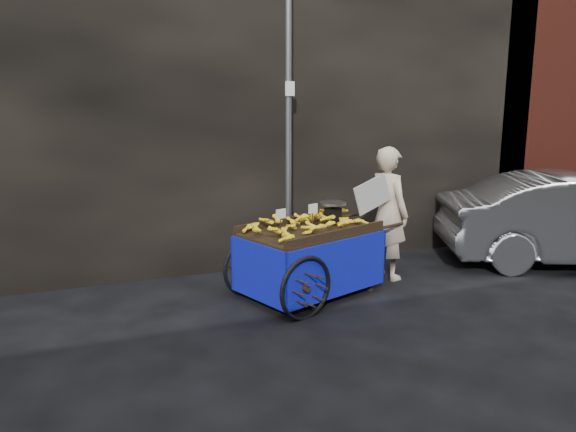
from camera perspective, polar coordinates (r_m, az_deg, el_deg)
name	(u,v)px	position (r m, az deg, el deg)	size (l,w,h in m)	color
ground	(305,307)	(6.33, 1.78, -9.24)	(80.00, 80.00, 0.00)	black
building_wall	(262,83)	(8.48, -2.62, 13.33)	(13.50, 2.00, 5.00)	black
street_pole	(288,120)	(7.23, 0.04, 9.69)	(0.12, 0.10, 4.00)	slate
banana_cart	(306,238)	(6.48, 1.89, -2.23)	(2.28, 1.57, 1.14)	black
vendor	(388,213)	(7.25, 10.08, 0.31)	(0.91, 0.71, 1.70)	beige
plastic_bag	(356,280)	(6.93, 6.95, -6.47)	(0.25, 0.20, 0.22)	blue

